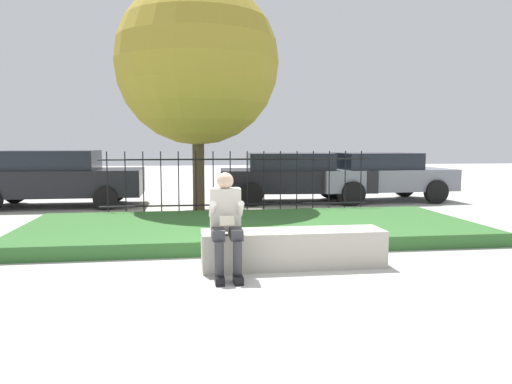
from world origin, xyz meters
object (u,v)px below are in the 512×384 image
object	(u,v)px
stone_bench	(293,250)
car_parked_left	(55,177)
person_seated_reader	(226,219)
car_parked_right	(380,175)
tree_behind_fence	(197,63)
car_parked_center	(294,176)

from	to	relation	value
stone_bench	car_parked_left	world-z (taller)	car_parked_left
person_seated_reader	car_parked_right	world-z (taller)	car_parked_right
person_seated_reader	car_parked_right	distance (m)	8.94
stone_bench	car_parked_right	xyz separation A→B (m)	(4.08, 7.08, 0.52)
car_parked_right	tree_behind_fence	xyz separation A→B (m)	(-5.18, -1.53, 2.78)
car_parked_left	car_parked_right	bearing A→B (deg)	-0.12
person_seated_reader	car_parked_right	xyz separation A→B (m)	(5.01, 7.41, 0.02)
car_parked_right	tree_behind_fence	bearing A→B (deg)	-167.00
car_parked_center	stone_bench	bearing A→B (deg)	-98.45
stone_bench	car_parked_center	bearing A→B (deg)	77.40
car_parked_center	tree_behind_fence	world-z (taller)	tree_behind_fence
car_parked_right	tree_behind_fence	distance (m)	6.07
stone_bench	tree_behind_fence	xyz separation A→B (m)	(-1.10, 5.55, 3.30)
car_parked_right	tree_behind_fence	world-z (taller)	tree_behind_fence
person_seated_reader	car_parked_center	xyz separation A→B (m)	(2.53, 7.47, 0.02)
stone_bench	car_parked_right	size ratio (longest dim) A/B	0.61
stone_bench	person_seated_reader	bearing A→B (deg)	-160.19
stone_bench	car_parked_right	distance (m)	8.18
car_parked_center	tree_behind_fence	size ratio (longest dim) A/B	0.79
stone_bench	car_parked_right	world-z (taller)	car_parked_right
car_parked_right	car_parked_left	xyz separation A→B (m)	(-8.85, 0.03, 0.03)
stone_bench	car_parked_left	size ratio (longest dim) A/B	0.56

